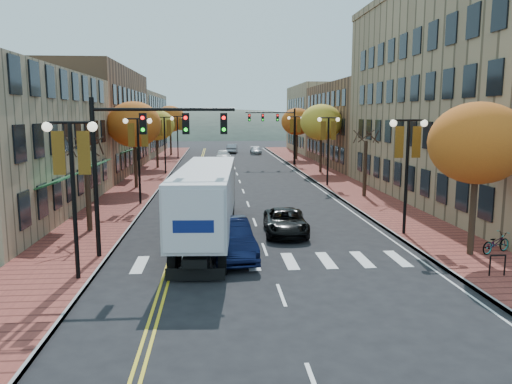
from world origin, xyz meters
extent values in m
plane|color=black|center=(0.00, 0.00, 0.00)|extent=(200.00, 200.00, 0.00)
cube|color=brown|center=(-9.00, 32.50, 0.07)|extent=(4.00, 85.00, 0.15)
cube|color=brown|center=(9.00, 32.50, 0.07)|extent=(4.00, 85.00, 0.15)
cube|color=brown|center=(-17.00, 36.00, 5.50)|extent=(12.00, 24.00, 11.00)
cube|color=#9E8966|center=(-17.00, 61.00, 4.75)|extent=(12.00, 26.00, 9.50)
cube|color=#997F5B|center=(18.50, 16.00, 7.50)|extent=(15.00, 28.00, 15.00)
cube|color=brown|center=(18.50, 42.00, 5.00)|extent=(15.00, 24.00, 10.00)
cube|color=#9E8966|center=(18.50, 64.00, 5.50)|extent=(15.00, 20.00, 11.00)
cylinder|color=#382619|center=(-9.00, 8.00, 2.25)|extent=(0.28, 0.28, 4.20)
cylinder|color=#382619|center=(-9.00, 24.00, 2.60)|extent=(0.28, 0.28, 4.90)
ellipsoid|color=orange|center=(-9.00, 24.00, 5.46)|extent=(4.48, 4.48, 3.81)
cylinder|color=#382619|center=(-9.00, 40.00, 2.42)|extent=(0.28, 0.28, 4.55)
ellipsoid|color=yellow|center=(-9.00, 40.00, 5.07)|extent=(4.16, 4.16, 3.54)
cylinder|color=#382619|center=(-9.00, 58.00, 2.67)|extent=(0.28, 0.28, 5.04)
ellipsoid|color=orange|center=(-9.00, 58.00, 5.62)|extent=(4.61, 4.61, 3.92)
cylinder|color=#382619|center=(9.00, 2.00, 2.42)|extent=(0.28, 0.28, 4.55)
ellipsoid|color=orange|center=(9.00, 2.00, 5.07)|extent=(4.16, 4.16, 3.54)
cylinder|color=#382619|center=(9.00, 18.00, 2.25)|extent=(0.28, 0.28, 4.20)
cylinder|color=#382619|center=(9.00, 34.00, 2.60)|extent=(0.28, 0.28, 4.90)
ellipsoid|color=yellow|center=(9.00, 34.00, 5.46)|extent=(4.48, 4.48, 3.81)
cylinder|color=#382619|center=(9.00, 50.00, 2.53)|extent=(0.28, 0.28, 4.76)
ellipsoid|color=orange|center=(9.00, 50.00, 5.30)|extent=(4.35, 4.35, 3.70)
cylinder|color=black|center=(-7.50, 0.00, 3.00)|extent=(0.16, 0.16, 6.00)
cylinder|color=black|center=(-7.50, 0.00, 6.00)|extent=(1.60, 0.10, 0.10)
sphere|color=#FFF2CC|center=(-8.30, 0.00, 5.85)|extent=(0.36, 0.36, 0.36)
sphere|color=#FFF2CC|center=(-6.70, 0.00, 5.85)|extent=(0.36, 0.36, 0.36)
cube|color=#C27E19|center=(-7.95, 0.00, 4.90)|extent=(0.45, 0.03, 1.60)
cube|color=#C27E19|center=(-7.05, 0.00, 4.90)|extent=(0.45, 0.03, 1.60)
cylinder|color=black|center=(-7.50, 16.00, 3.00)|extent=(0.16, 0.16, 6.00)
cylinder|color=black|center=(-7.50, 16.00, 6.00)|extent=(1.60, 0.10, 0.10)
sphere|color=#FFF2CC|center=(-8.30, 16.00, 5.85)|extent=(0.36, 0.36, 0.36)
sphere|color=#FFF2CC|center=(-6.70, 16.00, 5.85)|extent=(0.36, 0.36, 0.36)
cube|color=#C27E19|center=(-7.95, 16.00, 4.90)|extent=(0.45, 0.03, 1.60)
cube|color=#C27E19|center=(-7.05, 16.00, 4.90)|extent=(0.45, 0.03, 1.60)
cylinder|color=black|center=(-7.50, 34.00, 3.00)|extent=(0.16, 0.16, 6.00)
cylinder|color=black|center=(-7.50, 34.00, 6.00)|extent=(1.60, 0.10, 0.10)
sphere|color=#FFF2CC|center=(-8.30, 34.00, 5.85)|extent=(0.36, 0.36, 0.36)
sphere|color=#FFF2CC|center=(-6.70, 34.00, 5.85)|extent=(0.36, 0.36, 0.36)
cube|color=#C27E19|center=(-7.95, 34.00, 4.90)|extent=(0.45, 0.03, 1.60)
cube|color=#C27E19|center=(-7.05, 34.00, 4.90)|extent=(0.45, 0.03, 1.60)
cylinder|color=black|center=(-7.50, 52.00, 3.00)|extent=(0.16, 0.16, 6.00)
cylinder|color=black|center=(-7.50, 52.00, 6.00)|extent=(1.60, 0.10, 0.10)
sphere|color=#FFF2CC|center=(-8.30, 52.00, 5.85)|extent=(0.36, 0.36, 0.36)
sphere|color=#FFF2CC|center=(-6.70, 52.00, 5.85)|extent=(0.36, 0.36, 0.36)
cube|color=#C27E19|center=(-7.95, 52.00, 4.90)|extent=(0.45, 0.03, 1.60)
cube|color=#C27E19|center=(-7.05, 52.00, 4.90)|extent=(0.45, 0.03, 1.60)
cylinder|color=black|center=(7.50, 6.00, 3.00)|extent=(0.16, 0.16, 6.00)
cylinder|color=black|center=(7.50, 6.00, 6.00)|extent=(1.60, 0.10, 0.10)
sphere|color=#FFF2CC|center=(6.70, 6.00, 5.85)|extent=(0.36, 0.36, 0.36)
sphere|color=#FFF2CC|center=(8.30, 6.00, 5.85)|extent=(0.36, 0.36, 0.36)
cube|color=#C27E19|center=(7.05, 6.00, 4.90)|extent=(0.45, 0.03, 1.60)
cube|color=#C27E19|center=(7.95, 6.00, 4.90)|extent=(0.45, 0.03, 1.60)
cylinder|color=black|center=(7.50, 24.00, 3.00)|extent=(0.16, 0.16, 6.00)
cylinder|color=black|center=(7.50, 24.00, 6.00)|extent=(1.60, 0.10, 0.10)
sphere|color=#FFF2CC|center=(6.70, 24.00, 5.85)|extent=(0.36, 0.36, 0.36)
sphere|color=#FFF2CC|center=(8.30, 24.00, 5.85)|extent=(0.36, 0.36, 0.36)
cube|color=#C27E19|center=(7.05, 24.00, 4.90)|extent=(0.45, 0.03, 1.60)
cube|color=#C27E19|center=(7.95, 24.00, 4.90)|extent=(0.45, 0.03, 1.60)
cylinder|color=black|center=(7.50, 42.00, 3.00)|extent=(0.16, 0.16, 6.00)
cylinder|color=black|center=(7.50, 42.00, 6.00)|extent=(1.60, 0.10, 0.10)
sphere|color=#FFF2CC|center=(6.70, 42.00, 5.85)|extent=(0.36, 0.36, 0.36)
sphere|color=#FFF2CC|center=(8.30, 42.00, 5.85)|extent=(0.36, 0.36, 0.36)
cube|color=#C27E19|center=(7.05, 42.00, 4.90)|extent=(0.45, 0.03, 1.60)
cube|color=#C27E19|center=(7.95, 42.00, 4.90)|extent=(0.45, 0.03, 1.60)
cylinder|color=black|center=(-7.40, 3.00, 3.50)|extent=(0.20, 0.20, 7.00)
cylinder|color=black|center=(-4.40, 3.00, 6.50)|extent=(6.00, 0.14, 0.14)
cube|color=black|center=(-5.30, 3.00, 5.90)|extent=(0.30, 0.25, 0.90)
sphere|color=#FF0C0C|center=(-5.30, 2.86, 6.15)|extent=(0.16, 0.16, 0.16)
cube|color=black|center=(-3.50, 3.00, 5.90)|extent=(0.30, 0.25, 0.90)
sphere|color=#FF0C0C|center=(-3.50, 2.86, 6.15)|extent=(0.16, 0.16, 0.16)
cube|color=black|center=(-1.88, 3.00, 5.90)|extent=(0.30, 0.25, 0.90)
sphere|color=#FF0C0C|center=(-1.88, 2.86, 6.15)|extent=(0.16, 0.16, 0.16)
cylinder|color=black|center=(7.40, 42.00, 3.50)|extent=(0.20, 0.20, 7.00)
cylinder|color=black|center=(4.40, 42.00, 6.50)|extent=(6.00, 0.14, 0.14)
cube|color=black|center=(5.30, 42.00, 5.90)|extent=(0.30, 0.25, 0.90)
sphere|color=#FF0C0C|center=(5.30, 41.86, 6.15)|extent=(0.16, 0.16, 0.16)
cube|color=black|center=(3.50, 42.00, 5.90)|extent=(0.30, 0.25, 0.90)
sphere|color=#FF0C0C|center=(3.50, 41.86, 6.15)|extent=(0.16, 0.16, 0.16)
cube|color=black|center=(1.88, 42.00, 5.90)|extent=(0.30, 0.25, 0.90)
sphere|color=#FF0C0C|center=(1.88, 41.86, 6.15)|extent=(0.16, 0.16, 0.16)
cube|color=black|center=(-2.72, 5.35, 0.80)|extent=(1.68, 12.25, 0.33)
cube|color=silver|center=(-2.72, 5.35, 2.44)|extent=(3.18, 12.34, 2.63)
cube|color=black|center=(-2.26, 12.85, 1.55)|extent=(2.52, 2.96, 2.35)
cylinder|color=black|center=(-4.00, 0.53, 0.47)|extent=(0.39, 0.96, 0.94)
cylinder|color=black|center=(-2.03, 0.41, 0.47)|extent=(0.39, 0.96, 0.94)
cylinder|color=black|center=(-3.93, 1.66, 0.47)|extent=(0.39, 0.96, 0.94)
cylinder|color=black|center=(-1.96, 1.54, 0.47)|extent=(0.39, 0.96, 0.94)
cylinder|color=black|center=(-3.31, 11.78, 0.47)|extent=(0.39, 0.96, 0.94)
cylinder|color=black|center=(-1.35, 11.67, 0.47)|extent=(0.39, 0.96, 0.94)
cylinder|color=black|center=(-3.19, 13.85, 0.47)|extent=(0.39, 0.96, 0.94)
cylinder|color=black|center=(-1.22, 13.73, 0.47)|extent=(0.39, 0.96, 0.94)
imported|color=black|center=(-1.73, 2.84, 0.85)|extent=(2.51, 5.39, 1.71)
imported|color=black|center=(1.41, 7.00, 0.66)|extent=(2.44, 4.85, 1.32)
imported|color=silver|center=(-1.24, 49.30, 0.78)|extent=(2.09, 4.69, 1.57)
imported|color=#A7A8AF|center=(4.15, 60.51, 0.59)|extent=(1.66, 4.04, 1.17)
imported|color=#9D9CA3|center=(0.50, 63.17, 0.75)|extent=(2.07, 4.68, 1.49)
imported|color=gray|center=(10.20, 2.05, 0.61)|extent=(1.86, 1.30, 0.93)
camera|label=1|loc=(-2.25, -18.66, 6.30)|focal=35.00mm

